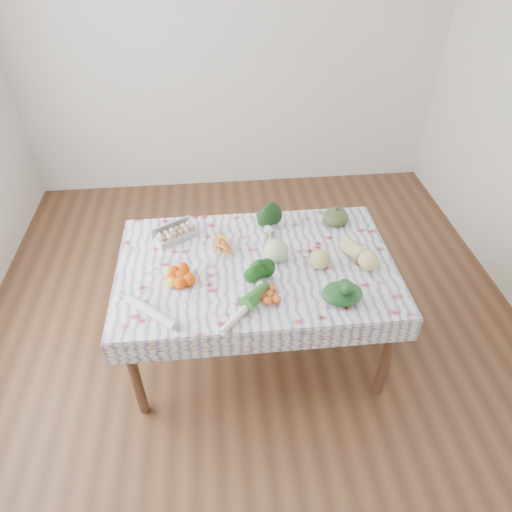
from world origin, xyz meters
The scene contains 17 objects.
ground centered at (0.00, 0.00, 0.00)m, with size 4.50×4.50×0.00m, color #52301C.
wall_back centered at (0.00, 2.25, 1.40)m, with size 4.00×0.04×2.80m, color white.
dining_table centered at (0.00, 0.00, 0.68)m, with size 1.60×1.00×0.75m.
tablecloth centered at (0.00, 0.00, 0.76)m, with size 1.66×1.06×0.01m, color white.
egg_carton centered at (-0.48, 0.28, 0.80)m, with size 0.27×0.11×0.07m, color #BBBCB6.
carrot_bunch centered at (-0.18, 0.14, 0.78)m, with size 0.19×0.18×0.04m, color orange.
kale_bunch centered at (0.11, 0.33, 0.83)m, with size 0.16×0.14×0.14m, color #153413.
kabocha_squash centered at (0.57, 0.35, 0.82)m, with size 0.17×0.17×0.11m, color #405329.
cabbage centered at (0.12, 0.01, 0.84)m, with size 0.15×0.15×0.15m, color #AFCA87.
butternut_squash centered at (0.62, -0.04, 0.82)m, with size 0.12×0.27×0.12m, color #DCC07D.
orange_cluster centered at (-0.44, -0.11, 0.80)m, with size 0.23×0.23×0.08m, color #F24C03.
broccoli centered at (0.00, -0.19, 0.81)m, with size 0.14×0.14×0.10m, color #164E16.
mandarin_cluster centered at (0.05, -0.29, 0.79)m, with size 0.17×0.17×0.05m, color orange.
grapefruit centered at (0.37, -0.07, 0.82)m, with size 0.12×0.12×0.12m, color #C7BC60.
spinach_bag centered at (0.44, -0.35, 0.81)m, with size 0.22×0.18×0.10m, color #143917.
daikon centered at (-0.59, -0.36, 0.79)m, with size 0.05×0.05×0.37m, color silver.
leek centered at (-0.10, -0.39, 0.78)m, with size 0.04×0.04×0.40m, color white.
Camera 1 is at (-0.21, -2.06, 2.56)m, focal length 32.00 mm.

